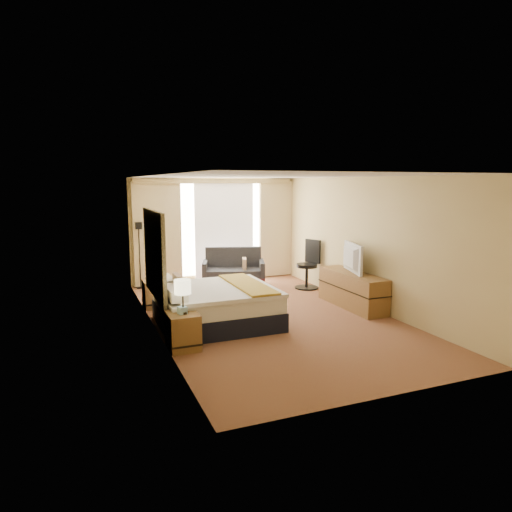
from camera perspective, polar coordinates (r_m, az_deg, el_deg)
name	(u,v)px	position (r m, az deg, el deg)	size (l,w,h in m)	color
floor	(269,316)	(8.64, 1.63, -7.56)	(4.20, 7.00, 0.02)	#531D17
ceiling	(270,176)	(8.27, 1.71, 9.95)	(4.20, 7.00, 0.02)	beige
wall_back	(214,230)	(11.63, -5.25, 3.28)	(4.20, 0.02, 2.60)	#D6C283
wall_front	(393,289)	(5.39, 16.75, -3.95)	(4.20, 0.02, 2.60)	#D6C283
wall_left	(154,255)	(7.77, -12.67, 0.16)	(0.02, 7.00, 2.60)	#D6C283
wall_right	(365,242)	(9.39, 13.50, 1.66)	(0.02, 7.00, 2.60)	#D6C283
headboard	(154,254)	(7.97, -12.62, 0.24)	(0.06, 1.85, 1.50)	black
nightstand_left	(183,331)	(7.05, -9.10, -9.25)	(0.45, 0.52, 0.55)	olive
nightstand_right	(155,294)	(9.41, -12.51, -4.64)	(0.45, 0.52, 0.55)	olive
media_dresser	(352,290)	(9.41, 11.94, -4.16)	(0.50, 1.80, 0.70)	olive
window	(224,229)	(11.67, -4.03, 3.42)	(2.30, 0.02, 2.30)	white
curtains	(215,226)	(11.51, -5.11, 3.76)	(4.12, 0.19, 2.56)	beige
bed	(216,305)	(8.11, -5.02, -6.15)	(1.97, 1.80, 0.96)	black
loveseat	(234,274)	(11.06, -2.82, -2.21)	(1.65, 1.22, 0.92)	maroon
floor_lamp	(139,242)	(11.06, -14.41, 1.75)	(0.20, 0.20, 1.57)	black
desk_chair	(309,267)	(10.88, 6.58, -1.34)	(0.57, 0.57, 1.15)	black
lamp_left	(183,288)	(6.83, -9.17, -3.92)	(0.25, 0.25, 0.52)	black
lamp_right	(155,261)	(9.20, -12.49, -0.61)	(0.25, 0.25, 0.53)	black
tissue_box	(182,310)	(6.93, -9.20, -6.72)	(0.12, 0.12, 0.11)	#91C1E0
telephone	(159,279)	(9.29, -12.05, -2.86)	(0.17, 0.13, 0.06)	black
television	(348,258)	(9.35, 11.43, -0.20)	(1.02, 0.13, 0.59)	black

